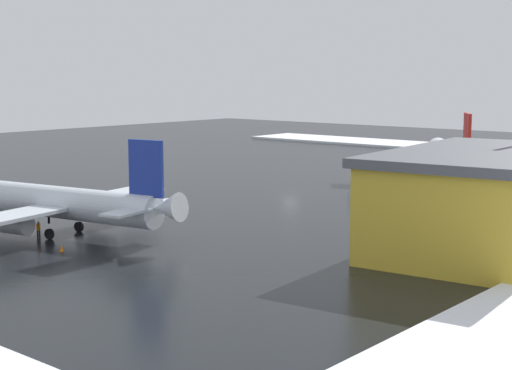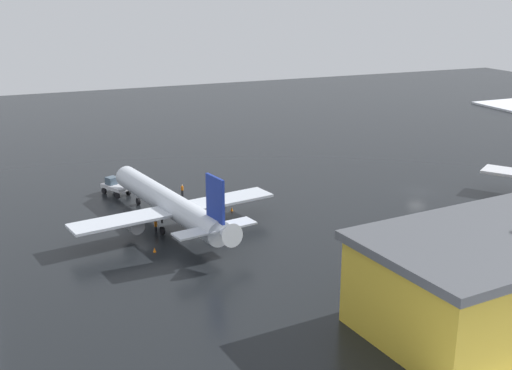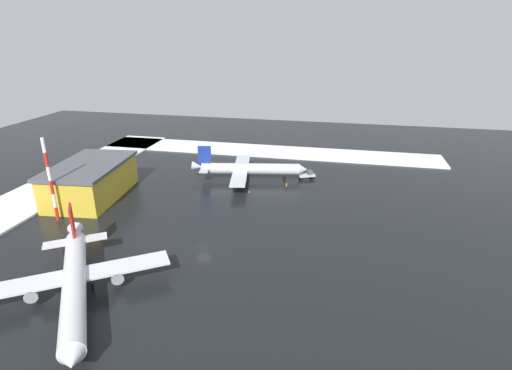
% 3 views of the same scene
% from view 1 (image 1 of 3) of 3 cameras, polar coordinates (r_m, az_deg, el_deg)
% --- Properties ---
extents(ground_plane, '(240.00, 240.00, 0.00)m').
position_cam_1_polar(ground_plane, '(105.67, 2.49, -0.30)').
color(ground_plane, black).
extents(snow_bank_right, '(14.00, 116.00, 0.48)m').
position_cam_1_polar(snow_bank_right, '(163.49, 17.03, 2.42)').
color(snow_bank_right, white).
rests_on(snow_bank_right, ground_plane).
extents(airplane_distant_tail, '(27.05, 32.37, 9.65)m').
position_cam_1_polar(airplane_distant_tail, '(78.53, -14.85, -1.14)').
color(airplane_distant_tail, silver).
rests_on(airplane_distant_tail, ground_plane).
extents(airplane_foreground_jet, '(31.00, 26.66, 10.55)m').
position_cam_1_polar(airplane_foreground_jet, '(114.89, 14.01, 1.89)').
color(airplane_foreground_jet, silver).
rests_on(airplane_foreground_jet, ground_plane).
extents(ground_crew_by_nose_gear, '(0.36, 0.36, 1.71)m').
position_cam_1_polar(ground_crew_by_nose_gear, '(91.34, -16.42, -1.34)').
color(ground_crew_by_nose_gear, black).
rests_on(ground_crew_by_nose_gear, ground_plane).
extents(ground_crew_near_tug, '(0.36, 0.36, 1.71)m').
position_cam_1_polar(ground_crew_near_tug, '(76.51, -15.55, -3.09)').
color(ground_crew_near_tug, black).
rests_on(ground_crew_near_tug, ground_plane).
extents(cargo_hangar, '(26.40, 17.47, 8.80)m').
position_cam_1_polar(cargo_hangar, '(71.53, 16.32, -1.07)').
color(cargo_hangar, gold).
rests_on(cargo_hangar, ground_plane).
extents(traffic_cone_near_nose, '(0.36, 0.36, 0.55)m').
position_cam_1_polar(traffic_cone_near_nose, '(86.64, -10.66, -2.11)').
color(traffic_cone_near_nose, orange).
rests_on(traffic_cone_near_nose, ground_plane).
extents(traffic_cone_mid_line, '(0.36, 0.36, 0.55)m').
position_cam_1_polar(traffic_cone_mid_line, '(70.95, -13.95, -4.48)').
color(traffic_cone_mid_line, orange).
rests_on(traffic_cone_mid_line, ground_plane).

